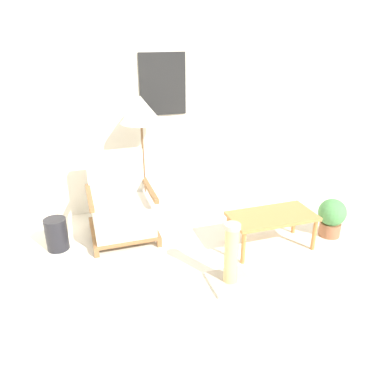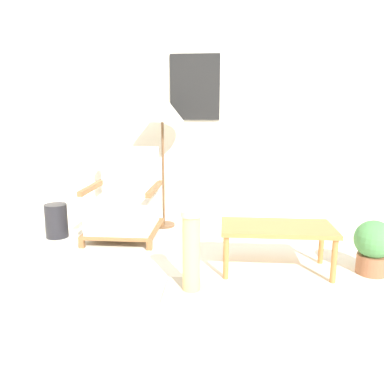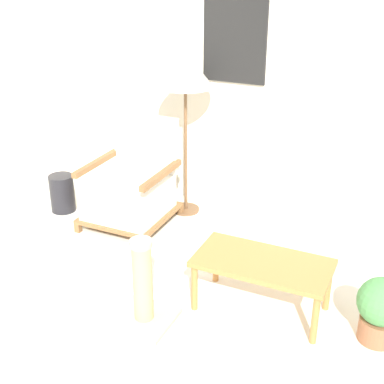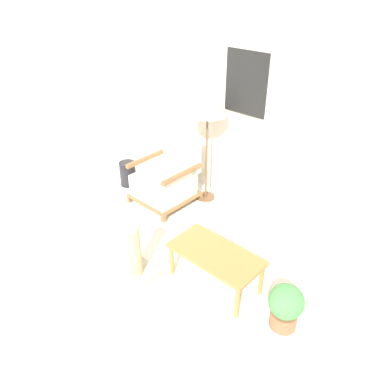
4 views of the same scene
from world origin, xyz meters
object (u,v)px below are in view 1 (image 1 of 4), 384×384
vase (56,234)px  scratching_post (231,262)px  floor_lamp (141,113)px  coffee_table (272,219)px  armchair (122,210)px  potted_plant (332,216)px

vase → scratching_post: (1.50, -1.12, 0.05)m
floor_lamp → coffee_table: 1.86m
armchair → floor_lamp: (0.35, 0.39, 0.98)m
coffee_table → vase: bearing=162.8°
armchair → scratching_post: bearing=-56.4°
scratching_post → potted_plant: bearing=17.8°
armchair → potted_plant: bearing=-18.6°
floor_lamp → vase: floor_lamp is taller
vase → potted_plant: 2.99m
vase → potted_plant: (2.92, -0.66, 0.06)m
potted_plant → scratching_post: scratching_post is taller
potted_plant → coffee_table: bearing=-179.4°
coffee_table → vase: coffee_table is taller
coffee_table → scratching_post: size_ratio=1.46×
floor_lamp → coffee_table: bearing=-46.0°
vase → scratching_post: scratching_post is taller
armchair → potted_plant: armchair is taller
potted_plant → floor_lamp: bearing=148.7°
armchair → potted_plant: 2.34m
potted_plant → scratching_post: bearing=-162.2°
armchair → vase: size_ratio=2.60×
floor_lamp → potted_plant: bearing=-31.3°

